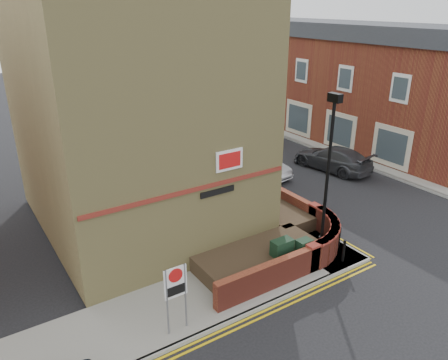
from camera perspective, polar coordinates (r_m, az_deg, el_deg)
ground at (r=16.08m, az=11.31°, el=-13.44°), size 120.00×120.00×0.00m
pavement_corner at (r=15.23m, az=-2.67°, el=-14.97°), size 13.00×3.00×0.12m
pavement_main at (r=29.05m, az=-7.98°, el=3.58°), size 2.00×32.00×0.12m
pavement_far at (r=32.83m, az=12.05°, el=5.50°), size 4.00×40.00×0.12m
kerb_side at (r=14.24m, az=0.58°, el=-18.04°), size 13.00×0.15×0.12m
kerb_main_near at (r=29.46m, az=-6.23°, el=3.94°), size 0.15×32.00×0.12m
kerb_main_far at (r=31.49m, az=9.44°, el=4.98°), size 0.15×40.00×0.12m
yellow_lines_side at (r=14.12m, az=1.17°, el=-18.76°), size 13.00×0.28×0.01m
yellow_lines_main at (r=29.58m, az=-5.79°, el=3.92°), size 0.28×32.00×0.01m
corner_building at (r=18.53m, az=-11.78°, el=12.38°), size 8.95×10.40×13.60m
garden_wall at (r=17.60m, az=5.61°, el=-9.63°), size 6.80×6.00×1.20m
lamppost at (r=16.24m, az=13.34°, el=0.25°), size 0.25×0.50×6.30m
utility_cabinet_large at (r=16.28m, az=7.53°, el=-9.62°), size 0.80×0.45×1.20m
utility_cabinet_small at (r=16.59m, az=10.33°, el=-9.35°), size 0.55×0.40×1.10m
bollard_near at (r=17.26m, az=15.37°, el=-8.89°), size 0.11×0.11×0.90m
bollard_far at (r=18.10m, az=14.79°, el=-7.26°), size 0.11×0.11×0.90m
zone_sign at (r=13.01m, az=-6.32°, el=-13.77°), size 0.72×0.07×2.20m
far_terrace at (r=35.81m, az=9.73°, el=13.59°), size 5.40×30.40×8.00m
far_terrace_cream at (r=53.06m, az=-6.34°, el=16.52°), size 5.40×12.40×8.00m
tree_near at (r=26.19m, az=-6.63°, el=12.10°), size 3.64×3.65×6.70m
tree_mid at (r=33.38m, az=-13.14°, el=14.73°), size 4.03×4.03×7.42m
tree_far at (r=40.96m, az=-17.25°, el=15.24°), size 3.81×3.81×7.00m
traffic_light_assembly at (r=36.62m, az=-13.90°, el=11.46°), size 0.20×0.16×4.20m
silver_car_near at (r=25.01m, az=4.80°, el=2.02°), size 1.82×4.00×1.27m
red_car_main at (r=31.55m, az=-4.42°, el=6.47°), size 3.79×5.56×1.41m
grey_car_far at (r=26.55m, az=13.98°, el=2.78°), size 2.69×5.07×1.40m
silver_car_far at (r=31.74m, az=4.07°, el=6.47°), size 1.81×3.89×1.29m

